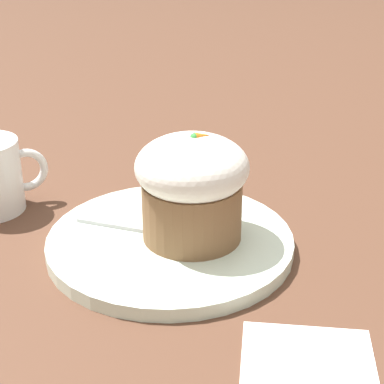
# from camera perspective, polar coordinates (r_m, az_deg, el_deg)

# --- Properties ---
(ground_plane) EXTENTS (4.00, 4.00, 0.00)m
(ground_plane) POSITION_cam_1_polar(r_m,az_deg,el_deg) (0.63, -1.95, -5.04)
(ground_plane) COLOR #513323
(dessert_plate) EXTENTS (0.24, 0.24, 0.01)m
(dessert_plate) POSITION_cam_1_polar(r_m,az_deg,el_deg) (0.63, -1.95, -4.50)
(dessert_plate) COLOR silver
(dessert_plate) RESTS_ON ground_plane
(carrot_cake) EXTENTS (0.11, 0.11, 0.11)m
(carrot_cake) POSITION_cam_1_polar(r_m,az_deg,el_deg) (0.60, 0.00, 0.54)
(carrot_cake) COLOR brown
(carrot_cake) RESTS_ON dessert_plate
(spoon) EXTENTS (0.10, 0.10, 0.01)m
(spoon) POSITION_cam_1_polar(r_m,az_deg,el_deg) (0.63, -3.13, -3.42)
(spoon) COLOR #B7B7BC
(spoon) RESTS_ON dessert_plate
(paper_napkin) EXTENTS (0.13, 0.12, 0.00)m
(paper_napkin) POSITION_cam_1_polar(r_m,az_deg,el_deg) (0.50, 10.27, -14.53)
(paper_napkin) COLOR white
(paper_napkin) RESTS_ON ground_plane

